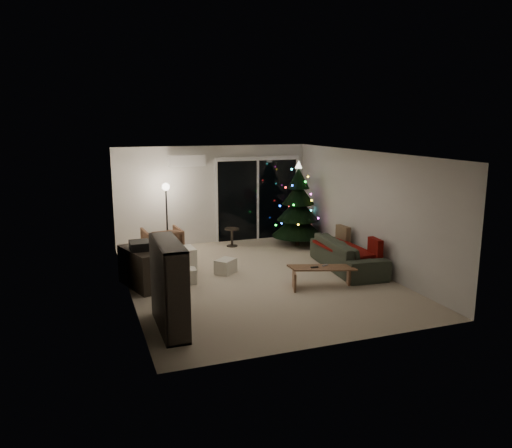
% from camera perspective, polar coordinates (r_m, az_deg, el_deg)
% --- Properties ---
extents(room, '(6.50, 7.51, 2.60)m').
position_cam_1_polar(room, '(11.40, -0.35, 1.10)').
color(room, beige).
rests_on(room, ground).
extents(bookshelf, '(0.68, 1.41, 1.37)m').
position_cam_1_polar(bookshelf, '(7.65, -11.15, -7.05)').
color(bookshelf, black).
rests_on(bookshelf, floor).
extents(media_cabinet, '(0.77, 1.26, 0.74)m').
position_cam_1_polar(media_cabinet, '(9.75, -13.01, -4.96)').
color(media_cabinet, black).
rests_on(media_cabinet, floor).
extents(stereo, '(0.37, 0.44, 0.16)m').
position_cam_1_polar(stereo, '(9.63, -13.13, -2.40)').
color(stereo, black).
rests_on(stereo, media_cabinet).
extents(armchair, '(0.87, 0.89, 0.76)m').
position_cam_1_polar(armchair, '(11.45, -10.65, -2.31)').
color(armchair, brown).
rests_on(armchair, floor).
extents(ottoman, '(0.56, 0.56, 0.49)m').
position_cam_1_polar(ottoman, '(10.69, -8.51, -4.00)').
color(ottoman, white).
rests_on(ottoman, floor).
extents(cardboard_box_a, '(0.42, 0.33, 0.28)m').
position_cam_1_polar(cardboard_box_a, '(9.88, -8.03, -5.92)').
color(cardboard_box_a, silver).
rests_on(cardboard_box_a, floor).
extents(cardboard_box_b, '(0.53, 0.52, 0.30)m').
position_cam_1_polar(cardboard_box_b, '(10.43, -3.49, -4.84)').
color(cardboard_box_b, silver).
rests_on(cardboard_box_b, floor).
extents(side_table, '(0.46, 0.46, 0.46)m').
position_cam_1_polar(side_table, '(12.60, -2.76, -1.52)').
color(side_table, black).
rests_on(side_table, floor).
extents(floor_lamp, '(0.26, 0.26, 1.61)m').
position_cam_1_polar(floor_lamp, '(12.12, -10.14, 0.55)').
color(floor_lamp, black).
rests_on(floor_lamp, floor).
extents(sofa, '(1.04, 2.26, 0.64)m').
position_cam_1_polar(sofa, '(10.84, 10.41, -3.42)').
color(sofa, '#2A3028').
rests_on(sofa, floor).
extents(sofa_throw, '(0.69, 1.58, 0.05)m').
position_cam_1_polar(sofa_throw, '(10.75, 9.98, -2.74)').
color(sofa_throw, '#62120A').
rests_on(sofa_throw, sofa).
extents(cushion_a, '(0.16, 0.43, 0.42)m').
position_cam_1_polar(cushion_a, '(11.44, 9.92, -1.26)').
color(cushion_a, '#87674F').
rests_on(cushion_a, sofa).
extents(cushion_b, '(0.16, 0.43, 0.42)m').
position_cam_1_polar(cushion_b, '(10.37, 13.46, -2.77)').
color(cushion_b, '#62120A').
rests_on(cushion_b, sofa).
extents(coffee_table, '(1.27, 0.78, 0.38)m').
position_cam_1_polar(coffee_table, '(9.69, 7.48, -5.96)').
color(coffee_table, '#956245').
rests_on(coffee_table, floor).
extents(remote_a, '(0.15, 0.04, 0.02)m').
position_cam_1_polar(remote_a, '(9.57, 6.71, -4.92)').
color(remote_a, black).
rests_on(remote_a, coffee_table).
extents(remote_b, '(0.14, 0.09, 0.02)m').
position_cam_1_polar(remote_b, '(9.72, 7.90, -4.68)').
color(remote_b, slate).
rests_on(remote_b, coffee_table).
extents(christmas_tree, '(1.65, 1.65, 2.14)m').
position_cam_1_polar(christmas_tree, '(12.59, 4.83, 2.33)').
color(christmas_tree, black).
rests_on(christmas_tree, floor).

